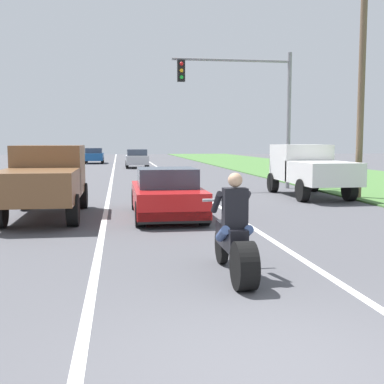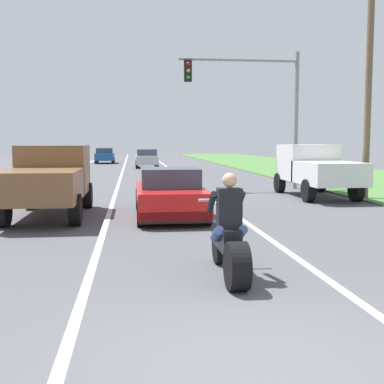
{
  "view_description": "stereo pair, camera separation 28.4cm",
  "coord_description": "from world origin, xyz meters",
  "px_view_note": "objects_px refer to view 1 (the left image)",
  "views": [
    {
      "loc": [
        -1.4,
        -4.14,
        2.08
      ],
      "look_at": [
        0.16,
        6.36,
        1.0
      ],
      "focal_mm": 46.16,
      "sensor_mm": 36.0,
      "label": 1
    },
    {
      "loc": [
        -1.12,
        -4.18,
        2.08
      ],
      "look_at": [
        0.16,
        6.36,
        1.0
      ],
      "focal_mm": 46.16,
      "sensor_mm": 36.0,
      "label": 2
    }
  ],
  "objects_px": {
    "motorcycle_with_rider": "(235,240)",
    "sports_car_red": "(167,194)",
    "pickup_truck_right_shoulder_white": "(309,168)",
    "traffic_light_mast_near": "(252,97)",
    "distant_car_far_ahead": "(137,158)",
    "pickup_truck_left_lane_brown": "(45,177)",
    "distant_car_further_ahead": "(94,155)"
  },
  "relations": [
    {
      "from": "motorcycle_with_rider",
      "to": "sports_car_red",
      "type": "height_order",
      "value": "motorcycle_with_rider"
    },
    {
      "from": "sports_car_red",
      "to": "pickup_truck_right_shoulder_white",
      "type": "bearing_deg",
      "value": 36.65
    },
    {
      "from": "sports_car_red",
      "to": "traffic_light_mast_near",
      "type": "bearing_deg",
      "value": 59.52
    },
    {
      "from": "traffic_light_mast_near",
      "to": "distant_car_far_ahead",
      "type": "xyz_separation_m",
      "value": [
        -4.38,
        18.92,
        -3.27
      ]
    },
    {
      "from": "motorcycle_with_rider",
      "to": "distant_car_far_ahead",
      "type": "height_order",
      "value": "motorcycle_with_rider"
    },
    {
      "from": "sports_car_red",
      "to": "motorcycle_with_rider",
      "type": "bearing_deg",
      "value": -86.2
    },
    {
      "from": "pickup_truck_left_lane_brown",
      "to": "traffic_light_mast_near",
      "type": "height_order",
      "value": "traffic_light_mast_near"
    },
    {
      "from": "motorcycle_with_rider",
      "to": "distant_car_far_ahead",
      "type": "bearing_deg",
      "value": 90.46
    },
    {
      "from": "sports_car_red",
      "to": "distant_car_further_ahead",
      "type": "bearing_deg",
      "value": 95.89
    },
    {
      "from": "motorcycle_with_rider",
      "to": "distant_car_further_ahead",
      "type": "relative_size",
      "value": 0.55
    },
    {
      "from": "traffic_light_mast_near",
      "to": "distant_car_further_ahead",
      "type": "relative_size",
      "value": 1.5
    },
    {
      "from": "pickup_truck_right_shoulder_white",
      "to": "distant_car_further_ahead",
      "type": "height_order",
      "value": "pickup_truck_right_shoulder_white"
    },
    {
      "from": "motorcycle_with_rider",
      "to": "traffic_light_mast_near",
      "type": "bearing_deg",
      "value": 73.7
    },
    {
      "from": "motorcycle_with_rider",
      "to": "distant_car_further_ahead",
      "type": "distance_m",
      "value": 42.11
    },
    {
      "from": "pickup_truck_right_shoulder_white",
      "to": "traffic_light_mast_near",
      "type": "height_order",
      "value": "traffic_light_mast_near"
    },
    {
      "from": "traffic_light_mast_near",
      "to": "motorcycle_with_rider",
      "type": "bearing_deg",
      "value": -106.3
    },
    {
      "from": "motorcycle_with_rider",
      "to": "traffic_light_mast_near",
      "type": "distance_m",
      "value": 15.06
    },
    {
      "from": "distant_car_far_ahead",
      "to": "distant_car_further_ahead",
      "type": "height_order",
      "value": "same"
    },
    {
      "from": "distant_car_further_ahead",
      "to": "distant_car_far_ahead",
      "type": "bearing_deg",
      "value": -66.77
    },
    {
      "from": "sports_car_red",
      "to": "distant_car_further_ahead",
      "type": "relative_size",
      "value": 1.08
    },
    {
      "from": "pickup_truck_left_lane_brown",
      "to": "traffic_light_mast_near",
      "type": "distance_m",
      "value": 11.09
    },
    {
      "from": "pickup_truck_right_shoulder_white",
      "to": "sports_car_red",
      "type": "bearing_deg",
      "value": -143.35
    },
    {
      "from": "distant_car_further_ahead",
      "to": "motorcycle_with_rider",
      "type": "bearing_deg",
      "value": -84.43
    },
    {
      "from": "sports_car_red",
      "to": "traffic_light_mast_near",
      "type": "relative_size",
      "value": 0.72
    },
    {
      "from": "motorcycle_with_rider",
      "to": "traffic_light_mast_near",
      "type": "relative_size",
      "value": 0.37
    },
    {
      "from": "sports_car_red",
      "to": "distant_car_further_ahead",
      "type": "height_order",
      "value": "distant_car_further_ahead"
    },
    {
      "from": "traffic_light_mast_near",
      "to": "distant_car_far_ahead",
      "type": "distance_m",
      "value": 19.7
    },
    {
      "from": "sports_car_red",
      "to": "distant_car_far_ahead",
      "type": "distance_m",
      "value": 26.63
    },
    {
      "from": "pickup_truck_left_lane_brown",
      "to": "traffic_light_mast_near",
      "type": "bearing_deg",
      "value": 42.81
    },
    {
      "from": "distant_car_far_ahead",
      "to": "distant_car_further_ahead",
      "type": "bearing_deg",
      "value": 113.23
    },
    {
      "from": "traffic_light_mast_near",
      "to": "distant_car_further_ahead",
      "type": "xyz_separation_m",
      "value": [
        -8.2,
        27.84,
        -3.27
      ]
    },
    {
      "from": "sports_car_red",
      "to": "pickup_truck_right_shoulder_white",
      "type": "distance_m",
      "value": 7.36
    }
  ]
}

